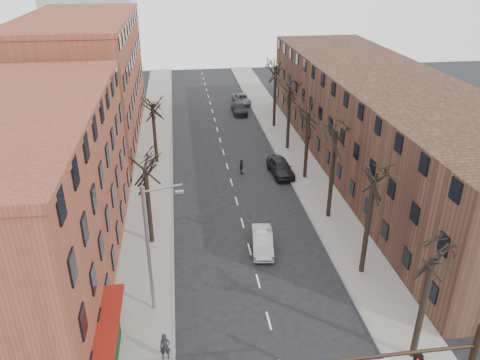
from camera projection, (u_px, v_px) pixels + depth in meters
name	position (u px, v px, depth m)	size (l,w,h in m)	color
sidewalk_left	(154.00, 159.00, 52.59)	(4.00, 90.00, 0.15)	gray
sidewalk_right	(292.00, 151.00, 54.52)	(4.00, 90.00, 0.15)	gray
building_left_near	(16.00, 201.00, 31.21)	(12.00, 26.00, 12.00)	brown
building_left_far	(85.00, 81.00, 56.62)	(12.00, 28.00, 14.00)	brown
building_right	(381.00, 122.00, 48.87)	(12.00, 50.00, 10.00)	#4E3324
tree_right_a	(412.00, 357.00, 26.88)	(5.20, 5.20, 10.00)	black
tree_right_b	(361.00, 272.00, 34.01)	(5.20, 5.20, 10.80)	black
tree_right_c	(328.00, 217.00, 41.14)	(5.20, 5.20, 11.60)	black
tree_right_d	(304.00, 178.00, 48.27)	(5.20, 5.20, 10.00)	black
tree_right_e	(287.00, 149.00, 55.40)	(5.20, 5.20, 10.80)	black
tree_right_f	(274.00, 127.00, 62.53)	(5.20, 5.20, 11.60)	black
tree_left_a	(152.00, 242.00, 37.52)	(5.20, 5.20, 9.50)	black
tree_left_b	(157.00, 163.00, 51.78)	(5.20, 5.20, 9.50)	black
streetlight	(151.00, 245.00, 28.27)	(2.45, 0.22, 9.03)	slate
silver_sedan	(263.00, 241.00, 36.36)	(1.54, 4.41, 1.45)	#A2A5A9
parked_car_near	(281.00, 167.00, 48.67)	(2.03, 5.04, 1.72)	black
parked_car_mid	(239.00, 108.00, 67.49)	(2.01, 4.93, 1.43)	black
parked_car_far	(241.00, 99.00, 71.86)	(2.33, 5.05, 1.40)	#5C5F64
pedestrian_a	(165.00, 347.00, 26.26)	(0.62, 0.40, 1.69)	black
pedestrian_crossing	(241.00, 167.00, 48.83)	(0.95, 0.40, 1.62)	black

